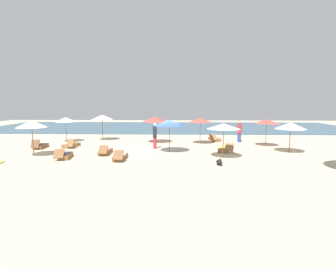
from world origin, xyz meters
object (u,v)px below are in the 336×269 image
(umbrella_8, at_px, (66,120))
(lounger_3, at_px, (41,146))
(umbrella_3, at_px, (200,120))
(lounger_4, at_px, (225,149))
(umbrella_0, at_px, (169,123))
(lounger_6, at_px, (65,156))
(umbrella_2, at_px, (291,126))
(lounger_5, at_px, (214,139))
(person_1, at_px, (239,132))
(dog, at_px, (219,162))
(lounger_0, at_px, (120,157))
(lounger_1, at_px, (71,145))
(umbrella_5, at_px, (267,121))
(umbrella_6, at_px, (155,119))
(umbrella_7, at_px, (224,126))
(person_0, at_px, (155,135))
(umbrella_1, at_px, (102,117))
(umbrella_4, at_px, (32,124))
(lounger_2, at_px, (105,152))

(umbrella_8, xyz_separation_m, lounger_3, (-0.65, -3.22, -1.78))
(umbrella_3, relative_size, lounger_4, 1.20)
(umbrella_0, distance_m, lounger_6, 7.11)
(umbrella_2, distance_m, umbrella_8, 18.03)
(umbrella_8, distance_m, lounger_4, 13.80)
(umbrella_0, distance_m, lounger_5, 6.82)
(person_1, distance_m, dog, 9.00)
(lounger_0, xyz_separation_m, lounger_1, (-4.74, 4.26, -0.00))
(umbrella_5, relative_size, lounger_6, 1.20)
(umbrella_3, distance_m, umbrella_5, 5.21)
(umbrella_6, bearing_deg, umbrella_7, -51.36)
(umbrella_8, distance_m, person_0, 8.66)
(umbrella_8, xyz_separation_m, person_0, (8.03, -3.11, -0.94))
(lounger_0, relative_size, person_0, 0.88)
(umbrella_6, xyz_separation_m, lounger_6, (-5.15, -6.45, -1.84))
(umbrella_1, relative_size, lounger_0, 1.34)
(umbrella_0, xyz_separation_m, lounger_0, (-2.93, -2.59, -1.88))
(umbrella_3, xyz_separation_m, lounger_1, (-10.14, -2.04, -1.81))
(lounger_6, bearing_deg, dog, -8.81)
(umbrella_3, relative_size, person_0, 1.11)
(lounger_0, bearing_deg, umbrella_6, 76.50)
(umbrella_6, distance_m, lounger_0, 7.18)
(umbrella_4, relative_size, umbrella_8, 1.09)
(umbrella_8, relative_size, dog, 3.21)
(umbrella_2, distance_m, lounger_6, 15.12)
(person_0, bearing_deg, umbrella_1, 140.47)
(lounger_3, xyz_separation_m, lounger_6, (3.35, -3.44, -0.00))
(lounger_2, bearing_deg, lounger_0, -51.00)
(umbrella_2, xyz_separation_m, lounger_5, (-4.48, 5.16, -1.70))
(umbrella_5, distance_m, lounger_5, 4.87)
(lounger_2, relative_size, lounger_4, 0.96)
(person_1, bearing_deg, umbrella_6, -175.82)
(lounger_1, distance_m, lounger_5, 12.11)
(umbrella_3, height_order, lounger_2, umbrella_3)
(umbrella_6, height_order, umbrella_7, umbrella_6)
(lounger_6, bearing_deg, umbrella_2, 9.23)
(lounger_2, relative_size, dog, 2.58)
(umbrella_2, height_order, lounger_3, umbrella_2)
(umbrella_8, height_order, lounger_3, umbrella_8)
(umbrella_7, bearing_deg, person_0, 146.33)
(lounger_6, bearing_deg, umbrella_0, 19.61)
(umbrella_7, distance_m, lounger_3, 13.69)
(lounger_5, bearing_deg, person_1, -15.81)
(umbrella_1, distance_m, lounger_4, 11.56)
(umbrella_3, xyz_separation_m, lounger_4, (1.44, -3.44, -1.81))
(umbrella_6, height_order, lounger_0, umbrella_6)
(person_0, bearing_deg, lounger_5, 38.69)
(umbrella_6, height_order, lounger_6, umbrella_6)
(umbrella_2, distance_m, umbrella_3, 6.91)
(umbrella_0, xyz_separation_m, umbrella_4, (-8.81, -1.68, 0.04))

